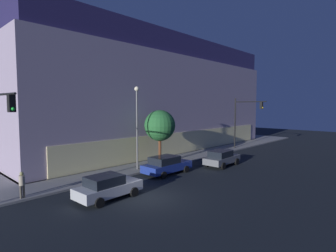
{
  "coord_description": "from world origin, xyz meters",
  "views": [
    {
      "loc": [
        -11.42,
        -12.79,
        6.01
      ],
      "look_at": [
        5.3,
        3.13,
        4.29
      ],
      "focal_mm": 28.6,
      "sensor_mm": 36.0,
      "label": 1
    }
  ],
  "objects_px": {
    "modern_building": "(117,97)",
    "car_blue": "(166,165)",
    "car_grey": "(222,158)",
    "sidewalk_tree": "(160,126)",
    "pedestrian_waiting": "(22,183)",
    "car_silver": "(108,187)",
    "traffic_light_far_corner": "(244,115)",
    "street_lamp_sidewalk": "(137,117)"
  },
  "relations": [
    {
      "from": "traffic_light_far_corner",
      "to": "car_silver",
      "type": "distance_m",
      "value": 24.42
    },
    {
      "from": "modern_building",
      "to": "car_blue",
      "type": "xyz_separation_m",
      "value": [
        -9.12,
        -20.09,
        -6.61
      ]
    },
    {
      "from": "modern_building",
      "to": "car_grey",
      "type": "height_order",
      "value": "modern_building"
    },
    {
      "from": "car_silver",
      "to": "sidewalk_tree",
      "type": "bearing_deg",
      "value": 26.15
    },
    {
      "from": "sidewalk_tree",
      "to": "pedestrian_waiting",
      "type": "bearing_deg",
      "value": -176.27
    },
    {
      "from": "pedestrian_waiting",
      "to": "traffic_light_far_corner",
      "type": "bearing_deg",
      "value": -1.24
    },
    {
      "from": "car_blue",
      "to": "car_grey",
      "type": "bearing_deg",
      "value": -17.2
    },
    {
      "from": "street_lamp_sidewalk",
      "to": "car_silver",
      "type": "bearing_deg",
      "value": -144.36
    },
    {
      "from": "street_lamp_sidewalk",
      "to": "pedestrian_waiting",
      "type": "bearing_deg",
      "value": -175.58
    },
    {
      "from": "car_grey",
      "to": "car_blue",
      "type": "bearing_deg",
      "value": 162.8
    },
    {
      "from": "sidewalk_tree",
      "to": "car_grey",
      "type": "xyz_separation_m",
      "value": [
        4.07,
        -4.7,
        -3.22
      ]
    },
    {
      "from": "pedestrian_waiting",
      "to": "sidewalk_tree",
      "type": "bearing_deg",
      "value": 3.73
    },
    {
      "from": "car_silver",
      "to": "traffic_light_far_corner",
      "type": "bearing_deg",
      "value": 7.36
    },
    {
      "from": "modern_building",
      "to": "car_grey",
      "type": "distance_m",
      "value": 23.14
    },
    {
      "from": "sidewalk_tree",
      "to": "car_blue",
      "type": "distance_m",
      "value": 4.73
    },
    {
      "from": "street_lamp_sidewalk",
      "to": "car_silver",
      "type": "height_order",
      "value": "street_lamp_sidewalk"
    },
    {
      "from": "modern_building",
      "to": "car_blue",
      "type": "distance_m",
      "value": 23.03
    },
    {
      "from": "traffic_light_far_corner",
      "to": "car_grey",
      "type": "height_order",
      "value": "traffic_light_far_corner"
    },
    {
      "from": "sidewalk_tree",
      "to": "car_silver",
      "type": "distance_m",
      "value": 10.82
    },
    {
      "from": "car_silver",
      "to": "car_grey",
      "type": "distance_m",
      "value": 13.33
    },
    {
      "from": "modern_building",
      "to": "traffic_light_far_corner",
      "type": "xyz_separation_m",
      "value": [
        7.5,
        -18.72,
        -2.68
      ]
    },
    {
      "from": "modern_building",
      "to": "car_silver",
      "type": "xyz_separation_m",
      "value": [
        -16.4,
        -21.81,
        -6.62
      ]
    },
    {
      "from": "street_lamp_sidewalk",
      "to": "car_grey",
      "type": "relative_size",
      "value": 1.7
    },
    {
      "from": "modern_building",
      "to": "traffic_light_far_corner",
      "type": "bearing_deg",
      "value": -68.16
    },
    {
      "from": "sidewalk_tree",
      "to": "car_blue",
      "type": "xyz_separation_m",
      "value": [
        -1.98,
        -2.83,
        -3.23
      ]
    },
    {
      "from": "car_silver",
      "to": "pedestrian_waiting",
      "type": "bearing_deg",
      "value": 136.73
    },
    {
      "from": "traffic_light_far_corner",
      "to": "car_grey",
      "type": "relative_size",
      "value": 1.54
    },
    {
      "from": "traffic_light_far_corner",
      "to": "street_lamp_sidewalk",
      "type": "height_order",
      "value": "street_lamp_sidewalk"
    },
    {
      "from": "car_grey",
      "to": "sidewalk_tree",
      "type": "bearing_deg",
      "value": 130.85
    },
    {
      "from": "car_blue",
      "to": "traffic_light_far_corner",
      "type": "bearing_deg",
      "value": 4.71
    },
    {
      "from": "car_silver",
      "to": "car_blue",
      "type": "height_order",
      "value": "car_blue"
    },
    {
      "from": "modern_building",
      "to": "sidewalk_tree",
      "type": "distance_m",
      "value": 18.98
    },
    {
      "from": "traffic_light_far_corner",
      "to": "street_lamp_sidewalk",
      "type": "bearing_deg",
      "value": 175.51
    },
    {
      "from": "pedestrian_waiting",
      "to": "car_grey",
      "type": "relative_size",
      "value": 0.38
    },
    {
      "from": "pedestrian_waiting",
      "to": "car_blue",
      "type": "xyz_separation_m",
      "value": [
        11.2,
        -1.97,
        -0.35
      ]
    },
    {
      "from": "traffic_light_far_corner",
      "to": "sidewalk_tree",
      "type": "bearing_deg",
      "value": 174.3
    },
    {
      "from": "pedestrian_waiting",
      "to": "car_grey",
      "type": "xyz_separation_m",
      "value": [
        17.25,
        -3.84,
        -0.34
      ]
    },
    {
      "from": "pedestrian_waiting",
      "to": "car_silver",
      "type": "bearing_deg",
      "value": -43.27
    },
    {
      "from": "sidewalk_tree",
      "to": "car_blue",
      "type": "relative_size",
      "value": 1.16
    },
    {
      "from": "sidewalk_tree",
      "to": "car_grey",
      "type": "relative_size",
      "value": 1.22
    },
    {
      "from": "sidewalk_tree",
      "to": "pedestrian_waiting",
      "type": "distance_m",
      "value": 13.52
    },
    {
      "from": "sidewalk_tree",
      "to": "car_grey",
      "type": "height_order",
      "value": "sidewalk_tree"
    }
  ]
}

